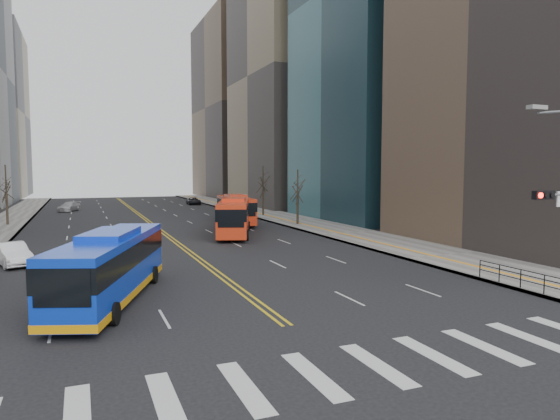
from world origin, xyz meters
TOP-DOWN VIEW (x-y plane):
  - ground at (0.00, 0.00)m, footprint 220.00×220.00m
  - sidewalk_right at (17.50, 45.00)m, footprint 7.00×130.00m
  - crosswalk at (0.00, 0.00)m, footprint 26.70×4.00m
  - centerline at (0.00, 55.00)m, footprint 0.55×100.00m
  - office_towers at (0.12, 68.51)m, footprint 83.00×134.00m
  - pedestrian_railing at (14.30, 6.00)m, footprint 0.06×6.06m
  - street_trees at (-7.18, 34.55)m, footprint 35.20×47.20m
  - blue_bus at (-6.69, 11.98)m, footprint 6.63×12.48m
  - red_bus_near at (6.32, 33.90)m, footprint 6.64×12.30m
  - red_bus_far at (9.49, 43.89)m, footprint 3.65×11.52m
  - car_white at (-12.50, 24.47)m, footprint 3.16×5.09m
  - car_dark_mid at (8.79, 43.14)m, footprint 3.21×4.87m
  - car_silver at (-9.63, 71.45)m, footprint 3.91×5.42m
  - car_dark_far at (11.88, 79.07)m, footprint 2.46×4.89m

SIDE VIEW (x-z plane):
  - ground at x=0.00m, z-range 0.00..0.00m
  - crosswalk at x=0.00m, z-range 0.00..0.01m
  - centerline at x=0.00m, z-range 0.00..0.01m
  - sidewalk_right at x=17.50m, z-range 0.00..0.15m
  - car_dark_far at x=11.88m, z-range 0.00..1.33m
  - car_silver at x=-9.63m, z-range 0.00..1.46m
  - car_dark_mid at x=8.79m, z-range 0.00..1.54m
  - car_white at x=-12.50m, z-range 0.00..1.58m
  - pedestrian_railing at x=14.30m, z-range 0.31..1.33m
  - blue_bus at x=-6.69m, z-range 0.09..3.67m
  - red_bus_far at x=9.49m, z-range 0.20..3.79m
  - red_bus_near at x=6.32m, z-range 0.21..4.01m
  - street_trees at x=-7.18m, z-range 1.07..8.67m
  - office_towers at x=0.12m, z-range -5.08..52.92m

